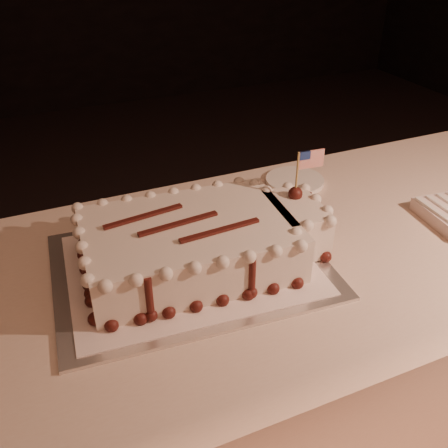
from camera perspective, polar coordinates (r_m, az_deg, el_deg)
name	(u,v)px	position (r m, az deg, el deg)	size (l,w,h in m)	color
banquet_table	(300,353)	(1.43, 8.67, -14.40)	(2.40, 0.80, 0.75)	beige
cake_board	(190,266)	(1.09, -3.87, -4.79)	(0.58, 0.43, 0.01)	silver
doily	(190,264)	(1.09, -3.88, -4.58)	(0.52, 0.39, 0.00)	white
sheet_cake	(203,241)	(1.06, -2.40, -1.98)	(0.56, 0.35, 0.22)	silver
side_plate	(295,181)	(1.44, 8.09, 4.93)	(0.17, 0.17, 0.01)	white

